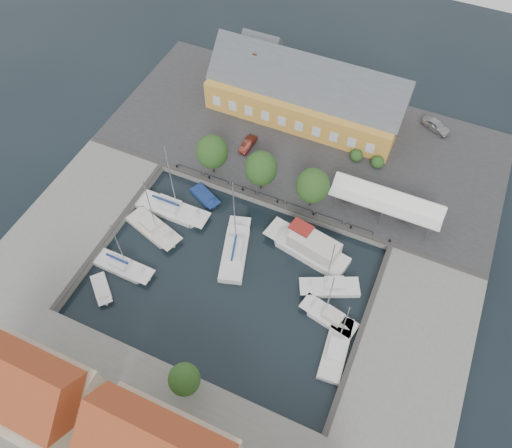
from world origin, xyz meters
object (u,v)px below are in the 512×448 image
Objects in this scene: warehouse at (303,92)px; center_sailboat at (235,251)px; car_silver at (436,126)px; west_boat_b at (153,229)px; west_boat_d at (123,267)px; tent_canopy at (387,201)px; launch_nw at (205,197)px; west_boat_a at (171,210)px; east_boat_b at (330,318)px; east_boat_c at (335,351)px; trawler at (310,248)px; launch_sw at (102,290)px; car_red at (248,144)px; east_boat_a at (331,288)px.

center_sailboat is at bearing -86.49° from warehouse.
car_silver is 42.99m from west_boat_b.
west_boat_d is at bearing -93.02° from west_boat_b.
west_boat_b reaches higher than tent_canopy.
warehouse is 21.46m from launch_nw.
west_boat_b is (-0.64, -3.57, -0.01)m from west_boat_a.
tent_canopy is 16.62m from east_boat_b.
east_boat_c is (17.06, -33.46, -4.17)m from warehouse.
west_boat_a reaches higher than trawler.
west_boat_a is (-25.40, -10.18, -3.41)m from tent_canopy.
east_boat_b is (15.26, -30.06, -4.17)m from warehouse.
west_boat_a is 1.18× the size of west_boat_b.
car_silver is at bearing 45.09° from west_boat_a.
east_boat_b is at bearing -63.10° from warehouse.
warehouse reaches higher than trawler.
west_boat_a is (-18.72, -1.42, -0.75)m from trawler.
launch_nw is at bearing 154.94° from east_boat_b.
launch_sw is at bearing -104.85° from launch_nw.
tent_canopy reaches higher than car_red.
east_boat_b reaches higher than trawler.
car_silver is at bearing 83.13° from east_boat_b.
east_boat_b is (5.34, -7.44, -0.76)m from trawler.
tent_canopy is at bearing 52.68° from trawler.
car_silver is at bearing 80.15° from east_boat_a.
west_boat_d is at bearing -142.62° from tent_canopy.
west_boat_a is (-25.86, 9.42, 0.01)m from east_boat_c.
car_silver is 51.41m from launch_sw.
trawler reaches higher than launch_nw.
east_boat_a is at bearing 112.74° from east_boat_c.
car_silver is at bearing 59.96° from center_sailboat.
west_boat_a is at bearing 79.77° from west_boat_b.
center_sailboat reaches higher than launch_nw.
west_boat_b is (-19.36, -4.99, -0.76)m from trawler.
warehouse is 20.03m from car_silver.
warehouse is at bearing 71.11° from west_boat_b.
center_sailboat is 12.45m from east_boat_a.
car_silver is at bearing 54.43° from launch_sw.
west_boat_b is 10.00m from launch_sw.
trawler is at bearing -127.32° from tent_canopy.
tent_canopy is 3.85× the size of car_red.
east_boat_a reaches higher than launch_nw.
car_silver is 0.34× the size of center_sailboat.
warehouse is 2.20× the size of west_boat_a.
warehouse reaches higher than east_boat_b.
west_boat_d reaches higher than east_boat_a.
center_sailboat reaches higher than car_red.
west_boat_d is (-26.84, -0.55, 0.01)m from east_boat_c.
launch_nw is (2.91, 3.87, -0.18)m from west_boat_a.
trawler is at bearing 30.04° from west_boat_d.
east_boat_b is (1.18, -3.72, -0.00)m from east_boat_a.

